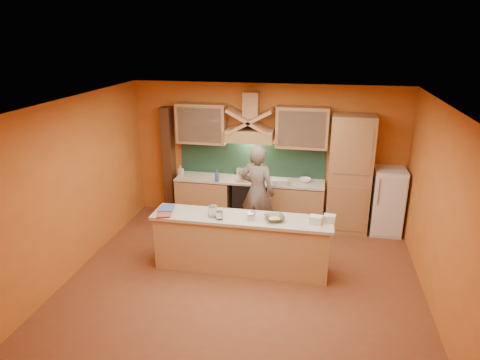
% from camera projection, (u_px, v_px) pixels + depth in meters
% --- Properties ---
extents(floor, '(5.50, 5.00, 0.01)m').
position_uv_depth(floor, '(244.00, 279.00, 6.84)').
color(floor, brown).
rests_on(floor, ground).
extents(ceiling, '(5.50, 5.00, 0.01)m').
position_uv_depth(ceiling, '(244.00, 103.00, 5.91)').
color(ceiling, white).
rests_on(ceiling, wall_back).
extents(wall_back, '(5.50, 0.02, 2.80)m').
position_uv_depth(wall_back, '(267.00, 153.00, 8.69)').
color(wall_back, '#CB6C27').
rests_on(wall_back, floor).
extents(wall_front, '(5.50, 0.02, 2.80)m').
position_uv_depth(wall_front, '(196.00, 292.00, 4.06)').
color(wall_front, '#CB6C27').
rests_on(wall_front, floor).
extents(wall_left, '(0.02, 5.00, 2.80)m').
position_uv_depth(wall_left, '(76.00, 185.00, 6.87)').
color(wall_left, '#CB6C27').
rests_on(wall_left, floor).
extents(wall_right, '(0.02, 5.00, 2.80)m').
position_uv_depth(wall_right, '(440.00, 212.00, 5.88)').
color(wall_right, '#CB6C27').
rests_on(wall_right, floor).
extents(base_cabinet_left, '(1.10, 0.60, 0.86)m').
position_uv_depth(base_cabinet_left, '(205.00, 198.00, 8.96)').
color(base_cabinet_left, '#B27F51').
rests_on(base_cabinet_left, floor).
extents(base_cabinet_right, '(1.10, 0.60, 0.86)m').
position_uv_depth(base_cabinet_right, '(296.00, 205.00, 8.62)').
color(base_cabinet_right, '#B27F51').
rests_on(base_cabinet_right, floor).
extents(counter_top, '(3.00, 0.62, 0.04)m').
position_uv_depth(counter_top, '(249.00, 180.00, 8.63)').
color(counter_top, beige).
rests_on(counter_top, base_cabinet_left).
extents(stove, '(0.60, 0.58, 0.90)m').
position_uv_depth(stove, '(249.00, 201.00, 8.78)').
color(stove, black).
rests_on(stove, floor).
extents(backsplash, '(3.00, 0.03, 0.70)m').
position_uv_depth(backsplash, '(252.00, 160.00, 8.78)').
color(backsplash, '#173226').
rests_on(backsplash, wall_back).
extents(range_hood, '(0.92, 0.50, 0.24)m').
position_uv_depth(range_hood, '(250.00, 135.00, 8.38)').
color(range_hood, '#B27F51').
rests_on(range_hood, wall_back).
extents(hood_chimney, '(0.30, 0.30, 0.50)m').
position_uv_depth(hood_chimney, '(251.00, 105.00, 8.28)').
color(hood_chimney, '#B27F51').
rests_on(hood_chimney, wall_back).
extents(upper_cabinet_left, '(1.00, 0.35, 0.80)m').
position_uv_depth(upper_cabinet_left, '(202.00, 123.00, 8.57)').
color(upper_cabinet_left, '#B27F51').
rests_on(upper_cabinet_left, wall_back).
extents(upper_cabinet_right, '(1.00, 0.35, 0.80)m').
position_uv_depth(upper_cabinet_right, '(302.00, 127.00, 8.21)').
color(upper_cabinet_right, '#B27F51').
rests_on(upper_cabinet_right, wall_back).
extents(pantry_column, '(0.80, 0.60, 2.30)m').
position_uv_depth(pantry_column, '(349.00, 174.00, 8.20)').
color(pantry_column, '#B27F51').
rests_on(pantry_column, floor).
extents(fridge, '(0.58, 0.60, 1.30)m').
position_uv_depth(fridge, '(387.00, 201.00, 8.23)').
color(fridge, white).
rests_on(fridge, floor).
extents(trim_column_left, '(0.20, 0.30, 2.30)m').
position_uv_depth(trim_column_left, '(169.00, 161.00, 9.01)').
color(trim_column_left, '#472816').
rests_on(trim_column_left, floor).
extents(island_body, '(2.80, 0.55, 0.88)m').
position_uv_depth(island_body, '(241.00, 245.00, 6.99)').
color(island_body, tan).
rests_on(island_body, floor).
extents(island_top, '(2.90, 0.62, 0.05)m').
position_uv_depth(island_top, '(241.00, 218.00, 6.83)').
color(island_top, beige).
rests_on(island_top, island_body).
extents(person, '(0.76, 0.61, 1.81)m').
position_uv_depth(person, '(257.00, 192.00, 7.97)').
color(person, '#70665B').
rests_on(person, floor).
extents(pot_large, '(0.31, 0.31, 0.17)m').
position_uv_depth(pot_large, '(244.00, 177.00, 8.54)').
color(pot_large, silver).
rests_on(pot_large, stove).
extents(pot_small, '(0.23, 0.23, 0.13)m').
position_uv_depth(pot_small, '(256.00, 177.00, 8.61)').
color(pot_small, silver).
rests_on(pot_small, stove).
extents(soap_bottle_a, '(0.11, 0.11, 0.20)m').
position_uv_depth(soap_bottle_a, '(181.00, 170.00, 8.86)').
color(soap_bottle_a, beige).
rests_on(soap_bottle_a, counter_top).
extents(soap_bottle_b, '(0.13, 0.13, 0.25)m').
position_uv_depth(soap_bottle_b, '(217.00, 176.00, 8.46)').
color(soap_bottle_b, '#355992').
rests_on(soap_bottle_b, counter_top).
extents(bowl_back, '(0.26, 0.26, 0.07)m').
position_uv_depth(bowl_back, '(305.00, 180.00, 8.46)').
color(bowl_back, silver).
rests_on(bowl_back, counter_top).
extents(dish_rack, '(0.33, 0.27, 0.10)m').
position_uv_depth(dish_rack, '(280.00, 182.00, 8.32)').
color(dish_rack, silver).
rests_on(dish_rack, counter_top).
extents(book_lower, '(0.31, 0.36, 0.03)m').
position_uv_depth(book_lower, '(157.00, 214.00, 6.89)').
color(book_lower, '#A6493B').
rests_on(book_lower, island_top).
extents(book_upper, '(0.29, 0.35, 0.02)m').
position_uv_depth(book_upper, '(160.00, 208.00, 7.07)').
color(book_upper, '#446097').
rests_on(book_upper, island_top).
extents(jar_large, '(0.18, 0.18, 0.18)m').
position_uv_depth(jar_large, '(213.00, 211.00, 6.81)').
color(jar_large, silver).
rests_on(jar_large, island_top).
extents(jar_small, '(0.12, 0.12, 0.13)m').
position_uv_depth(jar_small, '(220.00, 215.00, 6.71)').
color(jar_small, white).
rests_on(jar_small, island_top).
extents(kitchen_scale, '(0.14, 0.14, 0.10)m').
position_uv_depth(kitchen_scale, '(251.00, 217.00, 6.70)').
color(kitchen_scale, silver).
rests_on(kitchen_scale, island_top).
extents(mixing_bowl, '(0.39, 0.39, 0.07)m').
position_uv_depth(mixing_bowl, '(274.00, 218.00, 6.68)').
color(mixing_bowl, silver).
rests_on(mixing_bowl, island_top).
extents(cloth, '(0.28, 0.24, 0.02)m').
position_uv_depth(cloth, '(272.00, 217.00, 6.77)').
color(cloth, beige).
rests_on(cloth, island_top).
extents(grocery_bag_a, '(0.21, 0.18, 0.12)m').
position_uv_depth(grocery_bag_a, '(316.00, 220.00, 6.57)').
color(grocery_bag_a, beige).
rests_on(grocery_bag_a, island_top).
extents(grocery_bag_b, '(0.19, 0.16, 0.11)m').
position_uv_depth(grocery_bag_b, '(330.00, 218.00, 6.63)').
color(grocery_bag_b, beige).
rests_on(grocery_bag_b, island_top).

